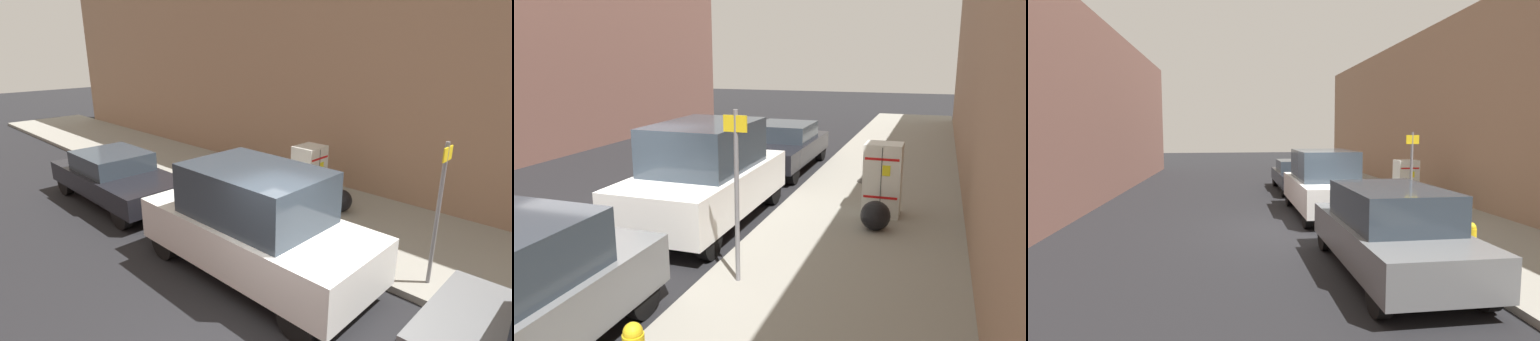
% 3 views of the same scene
% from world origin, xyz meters
% --- Properties ---
extents(ground_plane, '(80.00, 80.00, 0.00)m').
position_xyz_m(ground_plane, '(0.00, 0.00, 0.00)').
color(ground_plane, black).
extents(sidewalk_slab, '(3.97, 44.00, 0.14)m').
position_xyz_m(sidewalk_slab, '(-4.29, 0.00, 0.07)').
color(sidewalk_slab, gray).
rests_on(sidewalk_slab, ground).
extents(building_facade_near, '(1.88, 39.60, 7.07)m').
position_xyz_m(building_facade_near, '(-7.21, 0.00, 3.53)').
color(building_facade_near, '#937056').
rests_on(building_facade_near, ground).
extents(discarded_refrigerator, '(0.77, 0.68, 1.56)m').
position_xyz_m(discarded_refrigerator, '(-4.57, -2.92, 0.92)').
color(discarded_refrigerator, silver).
rests_on(discarded_refrigerator, sidewalk_slab).
extents(manhole_cover, '(0.70, 0.70, 0.02)m').
position_xyz_m(manhole_cover, '(-3.96, -5.70, 0.15)').
color(manhole_cover, '#47443F').
rests_on(manhole_cover, sidewalk_slab).
extents(street_sign_post, '(0.36, 0.07, 2.62)m').
position_xyz_m(street_sign_post, '(-2.88, 1.08, 1.60)').
color(street_sign_post, slate).
rests_on(street_sign_post, sidewalk_slab).
extents(trash_bag, '(0.59, 0.59, 0.59)m').
position_xyz_m(trash_bag, '(-4.57, -1.88, 0.43)').
color(trash_bag, black).
rests_on(trash_bag, sidewalk_slab).
extents(parked_sedan_dark, '(1.89, 4.60, 1.42)m').
position_xyz_m(parked_sedan_dark, '(-1.08, -7.00, 0.74)').
color(parked_sedan_dark, black).
rests_on(parked_sedan_dark, ground).
extents(parked_van_white, '(2.02, 4.70, 2.15)m').
position_xyz_m(parked_van_white, '(-1.08, -1.56, 1.07)').
color(parked_van_white, silver).
rests_on(parked_van_white, ground).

